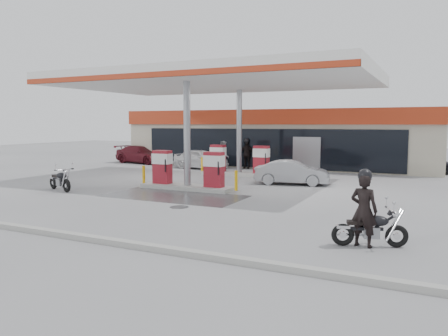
% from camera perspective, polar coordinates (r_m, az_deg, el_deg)
% --- Properties ---
extents(ground, '(90.00, 90.00, 0.00)m').
position_cam_1_polar(ground, '(18.92, -7.86, -3.54)').
color(ground, gray).
rests_on(ground, ground).
extents(wet_patch, '(6.00, 3.00, 0.00)m').
position_cam_1_polar(wet_patch, '(18.65, -6.58, -3.66)').
color(wet_patch, '#4C4C4F').
rests_on(wet_patch, ground).
extents(drain_cover, '(0.70, 0.70, 0.01)m').
position_cam_1_polar(drain_cover, '(16.20, -5.88, -5.09)').
color(drain_cover, '#38383A').
rests_on(drain_cover, ground).
extents(kerb, '(28.00, 0.25, 0.15)m').
position_cam_1_polar(kerb, '(13.75, -24.37, -7.26)').
color(kerb, gray).
rests_on(kerb, ground).
extents(store_building, '(22.00, 8.22, 4.00)m').
position_cam_1_polar(store_building, '(33.14, 7.57, 3.97)').
color(store_building, beige).
rests_on(store_building, ground).
extents(canopy, '(16.00, 10.02, 5.51)m').
position_cam_1_polar(canopy, '(23.10, -1.03, 11.32)').
color(canopy, silver).
rests_on(canopy, ground).
extents(pump_island_near, '(5.14, 1.30, 1.78)m').
position_cam_1_polar(pump_island_near, '(20.50, -4.80, -0.78)').
color(pump_island_near, '#9E9E99').
rests_on(pump_island_near, ground).
extents(pump_island_far, '(5.14, 1.30, 1.78)m').
position_cam_1_polar(pump_island_far, '(25.82, 1.99, 0.61)').
color(pump_island_far, '#9E9E99').
rests_on(pump_island_far, ground).
extents(main_motorcycle, '(1.82, 0.87, 0.97)m').
position_cam_1_polar(main_motorcycle, '(11.58, 18.65, -7.66)').
color(main_motorcycle, black).
rests_on(main_motorcycle, ground).
extents(biker_main, '(0.74, 0.56, 1.84)m').
position_cam_1_polar(biker_main, '(11.43, 17.80, -5.28)').
color(biker_main, black).
rests_on(biker_main, ground).
extents(parked_motorcycle, '(1.94, 1.02, 1.03)m').
position_cam_1_polar(parked_motorcycle, '(21.26, -20.61, -1.58)').
color(parked_motorcycle, black).
rests_on(parked_motorcycle, ground).
extents(sedan_white, '(4.19, 2.31, 1.35)m').
position_cam_1_polar(sedan_white, '(29.47, -3.07, 1.19)').
color(sedan_white, silver).
rests_on(sedan_white, ground).
extents(attendant, '(0.97, 1.11, 1.92)m').
position_cam_1_polar(attendant, '(28.49, -0.03, 1.62)').
color(attendant, slate).
rests_on(attendant, ground).
extents(hatchback_silver, '(3.88, 1.99, 1.22)m').
position_cam_1_polar(hatchback_silver, '(22.21, 8.88, -0.57)').
color(hatchback_silver, gray).
rests_on(hatchback_silver, ground).
extents(parked_car_left, '(4.91, 2.69, 1.35)m').
position_cam_1_polar(parked_car_left, '(34.32, -10.69, 1.76)').
color(parked_car_left, '#59131D').
rests_on(parked_car_left, ground).
extents(parked_car_right, '(4.26, 2.81, 1.09)m').
position_cam_1_polar(parked_car_right, '(29.63, 24.97, 0.42)').
color(parked_car_right, black).
rests_on(parked_car_right, ground).
extents(biker_walking, '(1.18, 0.59, 1.93)m').
position_cam_1_polar(biker_walking, '(29.72, 2.97, 1.80)').
color(biker_walking, black).
rests_on(biker_walking, ground).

